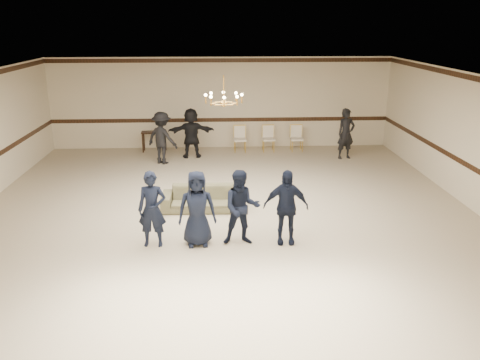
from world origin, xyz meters
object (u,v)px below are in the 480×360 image
object	(u,v)px
settee	(203,198)
adult_right	(346,134)
chandelier	(224,89)
boy_b	(197,209)
boy_d	(286,207)
banquet_chair_right	(297,139)
boy_c	(242,208)
banquet_chair_left	(240,139)
boy_a	(152,209)
banquet_chair_mid	(268,139)
console_table	(154,141)
adult_left	(162,138)
adult_mid	(191,133)

from	to	relation	value
settee	adult_right	distance (m)	6.45
chandelier	boy_b	world-z (taller)	chandelier
boy_d	banquet_chair_right	bearing A→B (deg)	82.66
boy_c	settee	world-z (taller)	boy_c
adult_right	banquet_chair_left	bearing A→B (deg)	147.64
adult_right	banquet_chair_right	xyz separation A→B (m)	(-1.45, 1.05, -0.39)
boy_a	banquet_chair_mid	size ratio (longest dim) A/B	1.76
settee	banquet_chair_right	size ratio (longest dim) A/B	2.21
settee	adult_right	xyz separation A→B (m)	(4.63, 4.46, 0.55)
boy_d	banquet_chair_left	xyz separation A→B (m)	(-0.56, 7.48, -0.34)
settee	console_table	bearing A→B (deg)	109.24
boy_c	banquet_chair_left	size ratio (longest dim) A/B	1.76
adult_left	banquet_chair_right	xyz separation A→B (m)	(4.55, 1.35, -0.39)
boy_a	boy_b	distance (m)	0.90
boy_b	chandelier	bearing A→B (deg)	70.71
adult_left	console_table	world-z (taller)	adult_left
boy_b	boy_c	distance (m)	0.90
banquet_chair_left	console_table	size ratio (longest dim) A/B	1.06
boy_c	banquet_chair_right	size ratio (longest dim) A/B	1.76
adult_mid	banquet_chair_right	distance (m)	3.73
adult_right	banquet_chair_mid	size ratio (longest dim) A/B	1.87
chandelier	boy_c	xyz separation A→B (m)	(0.30, -2.20, -2.09)
banquet_chair_left	banquet_chair_mid	world-z (taller)	same
boy_b	banquet_chair_right	distance (m)	8.16
adult_left	banquet_chair_left	distance (m)	2.91
chandelier	boy_d	size ratio (longest dim) A/B	0.60
boy_c	adult_mid	size ratio (longest dim) A/B	0.94
banquet_chair_right	boy_b	bearing A→B (deg)	-111.39
banquet_chair_right	console_table	size ratio (longest dim) A/B	1.06
boy_b	boy_d	bearing A→B (deg)	-4.01
banquet_chair_right	adult_mid	bearing A→B (deg)	-167.90
adult_left	banquet_chair_mid	size ratio (longest dim) A/B	1.87
adult_right	boy_a	bearing A→B (deg)	-146.46
adult_left	banquet_chair_left	world-z (taller)	adult_left
adult_mid	adult_right	world-z (taller)	same
boy_a	banquet_chair_mid	world-z (taller)	boy_a
boy_a	settee	size ratio (longest dim) A/B	0.80
adult_left	console_table	distance (m)	1.68
boy_a	banquet_chair_right	size ratio (longest dim) A/B	1.76
chandelier	boy_b	xyz separation A→B (m)	(-0.60, -2.20, -2.09)
chandelier	banquet_chair_right	xyz separation A→B (m)	(2.64, 5.28, -2.43)
chandelier	banquet_chair_right	bearing A→B (deg)	63.43
adult_mid	banquet_chair_left	world-z (taller)	adult_mid
boy_b	banquet_chair_left	bearing A→B (deg)	76.56
settee	banquet_chair_mid	distance (m)	5.93
adult_left	banquet_chair_mid	world-z (taller)	adult_left
boy_a	adult_left	distance (m)	6.14
boy_b	banquet_chair_right	size ratio (longest dim) A/B	1.76
boy_c	banquet_chair_mid	size ratio (longest dim) A/B	1.76
boy_a	settee	bearing A→B (deg)	67.44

